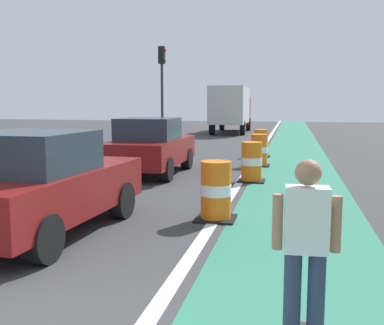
{
  "coord_description": "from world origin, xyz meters",
  "views": [
    {
      "loc": [
        2.24,
        -3.23,
        2.15
      ],
      "look_at": [
        0.53,
        4.65,
        1.1
      ],
      "focal_mm": 42.98,
      "sensor_mm": 36.0,
      "label": 1
    }
  ],
  "objects_px": {
    "traffic_barrel_mid": "(252,162)",
    "traffic_barrel_back": "(259,150)",
    "parked_sedan_second": "(150,147)",
    "skateboarder_on_lane": "(306,250)",
    "parked_sedan_nearest": "(40,184)",
    "traffic_light_corner": "(162,77)",
    "delivery_truck_down_block": "(231,107)",
    "traffic_barrel_front": "(216,191)",
    "traffic_barrel_far": "(261,143)"
  },
  "relations": [
    {
      "from": "traffic_barrel_mid",
      "to": "traffic_barrel_back",
      "type": "xyz_separation_m",
      "value": [
        -0.02,
        3.18,
        0.0
      ]
    },
    {
      "from": "parked_sedan_second",
      "to": "traffic_barrel_back",
      "type": "distance_m",
      "value": 3.97
    },
    {
      "from": "skateboarder_on_lane",
      "to": "parked_sedan_nearest",
      "type": "xyz_separation_m",
      "value": [
        -4.12,
        2.79,
        -0.08
      ]
    },
    {
      "from": "traffic_light_corner",
      "to": "delivery_truck_down_block",
      "type": "bearing_deg",
      "value": 73.75
    },
    {
      "from": "traffic_light_corner",
      "to": "parked_sedan_second",
      "type": "bearing_deg",
      "value": -75.97
    },
    {
      "from": "traffic_barrel_mid",
      "to": "traffic_barrel_back",
      "type": "bearing_deg",
      "value": 90.39
    },
    {
      "from": "traffic_barrel_front",
      "to": "traffic_barrel_back",
      "type": "xyz_separation_m",
      "value": [
        0.26,
        7.47,
        0.0
      ]
    },
    {
      "from": "traffic_barrel_far",
      "to": "traffic_barrel_front",
      "type": "bearing_deg",
      "value": -90.8
    },
    {
      "from": "parked_sedan_second",
      "to": "traffic_barrel_back",
      "type": "xyz_separation_m",
      "value": [
        3.08,
        2.49,
        -0.3
      ]
    },
    {
      "from": "traffic_barrel_front",
      "to": "traffic_barrel_far",
      "type": "relative_size",
      "value": 1.0
    },
    {
      "from": "parked_sedan_nearest",
      "to": "delivery_truck_down_block",
      "type": "bearing_deg",
      "value": 90.62
    },
    {
      "from": "parked_sedan_second",
      "to": "traffic_barrel_mid",
      "type": "relative_size",
      "value": 3.76
    },
    {
      "from": "traffic_barrel_front",
      "to": "traffic_barrel_mid",
      "type": "distance_m",
      "value": 4.3
    },
    {
      "from": "traffic_barrel_back",
      "to": "traffic_barrel_front",
      "type": "bearing_deg",
      "value": -92.03
    },
    {
      "from": "parked_sedan_second",
      "to": "traffic_barrel_far",
      "type": "height_order",
      "value": "parked_sedan_second"
    },
    {
      "from": "skateboarder_on_lane",
      "to": "traffic_barrel_far",
      "type": "relative_size",
      "value": 1.55
    },
    {
      "from": "parked_sedan_nearest",
      "to": "traffic_barrel_mid",
      "type": "xyz_separation_m",
      "value": [
        2.93,
        5.84,
        -0.3
      ]
    },
    {
      "from": "delivery_truck_down_block",
      "to": "traffic_barrel_front",
      "type": "bearing_deg",
      "value": -83.21
    },
    {
      "from": "traffic_barrel_back",
      "to": "traffic_barrel_mid",
      "type": "bearing_deg",
      "value": -89.61
    },
    {
      "from": "delivery_truck_down_block",
      "to": "traffic_light_corner",
      "type": "distance_m",
      "value": 9.36
    },
    {
      "from": "parked_sedan_second",
      "to": "traffic_barrel_front",
      "type": "bearing_deg",
      "value": -60.53
    },
    {
      "from": "parked_sedan_nearest",
      "to": "traffic_barrel_back",
      "type": "xyz_separation_m",
      "value": [
        2.91,
        9.02,
        -0.3
      ]
    },
    {
      "from": "traffic_barrel_back",
      "to": "traffic_barrel_far",
      "type": "xyz_separation_m",
      "value": [
        -0.12,
        2.78,
        0.0
      ]
    },
    {
      "from": "traffic_barrel_front",
      "to": "traffic_barrel_far",
      "type": "height_order",
      "value": "same"
    },
    {
      "from": "skateboarder_on_lane",
      "to": "parked_sedan_nearest",
      "type": "bearing_deg",
      "value": 145.88
    },
    {
      "from": "traffic_barrel_mid",
      "to": "delivery_truck_down_block",
      "type": "xyz_separation_m",
      "value": [
        -3.21,
        20.28,
        1.31
      ]
    },
    {
      "from": "traffic_light_corner",
      "to": "traffic_barrel_back",
      "type": "bearing_deg",
      "value": -55.05
    },
    {
      "from": "parked_sedan_second",
      "to": "traffic_barrel_mid",
      "type": "bearing_deg",
      "value": -12.65
    },
    {
      "from": "delivery_truck_down_block",
      "to": "parked_sedan_nearest",
      "type": "bearing_deg",
      "value": -89.38
    },
    {
      "from": "skateboarder_on_lane",
      "to": "traffic_barrel_back",
      "type": "height_order",
      "value": "skateboarder_on_lane"
    },
    {
      "from": "traffic_barrel_far",
      "to": "traffic_barrel_mid",
      "type": "bearing_deg",
      "value": -88.63
    },
    {
      "from": "parked_sedan_nearest",
      "to": "parked_sedan_second",
      "type": "xyz_separation_m",
      "value": [
        -0.18,
        6.54,
        0.0
      ]
    },
    {
      "from": "traffic_barrel_front",
      "to": "traffic_light_corner",
      "type": "height_order",
      "value": "traffic_light_corner"
    },
    {
      "from": "traffic_barrel_front",
      "to": "parked_sedan_nearest",
      "type": "bearing_deg",
      "value": -149.62
    },
    {
      "from": "traffic_barrel_front",
      "to": "traffic_barrel_back",
      "type": "bearing_deg",
      "value": 87.97
    },
    {
      "from": "parked_sedan_second",
      "to": "traffic_barrel_far",
      "type": "xyz_separation_m",
      "value": [
        2.96,
        5.27,
        -0.3
      ]
    },
    {
      "from": "skateboarder_on_lane",
      "to": "traffic_barrel_front",
      "type": "height_order",
      "value": "skateboarder_on_lane"
    },
    {
      "from": "delivery_truck_down_block",
      "to": "skateboarder_on_lane",
      "type": "bearing_deg",
      "value": -81.34
    },
    {
      "from": "parked_sedan_nearest",
      "to": "traffic_barrel_mid",
      "type": "relative_size",
      "value": 3.85
    },
    {
      "from": "traffic_barrel_back",
      "to": "skateboarder_on_lane",
      "type": "bearing_deg",
      "value": -84.14
    },
    {
      "from": "parked_sedan_second",
      "to": "traffic_barrel_far",
      "type": "distance_m",
      "value": 6.05
    },
    {
      "from": "parked_sedan_second",
      "to": "traffic_barrel_front",
      "type": "distance_m",
      "value": 5.74
    },
    {
      "from": "traffic_barrel_mid",
      "to": "traffic_barrel_far",
      "type": "relative_size",
      "value": 1.0
    },
    {
      "from": "parked_sedan_second",
      "to": "delivery_truck_down_block",
      "type": "bearing_deg",
      "value": 90.31
    },
    {
      "from": "parked_sedan_second",
      "to": "traffic_barrel_mid",
      "type": "distance_m",
      "value": 3.2
    },
    {
      "from": "traffic_barrel_far",
      "to": "skateboarder_on_lane",
      "type": "bearing_deg",
      "value": -84.78
    },
    {
      "from": "parked_sedan_nearest",
      "to": "traffic_light_corner",
      "type": "relative_size",
      "value": 0.82
    },
    {
      "from": "traffic_light_corner",
      "to": "parked_sedan_nearest",
      "type": "bearing_deg",
      "value": -80.59
    },
    {
      "from": "traffic_barrel_mid",
      "to": "traffic_barrel_far",
      "type": "xyz_separation_m",
      "value": [
        -0.14,
        5.96,
        0.0
      ]
    },
    {
      "from": "skateboarder_on_lane",
      "to": "traffic_barrel_front",
      "type": "xyz_separation_m",
      "value": [
        -1.48,
        4.34,
        -0.38
      ]
    }
  ]
}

